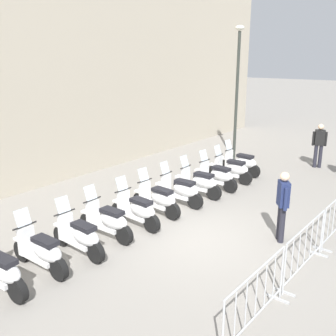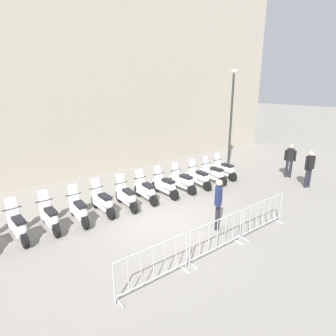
{
  "view_description": "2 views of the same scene",
  "coord_description": "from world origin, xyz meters",
  "px_view_note": "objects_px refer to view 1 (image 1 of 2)",
  "views": [
    {
      "loc": [
        -7.9,
        -4.19,
        4.4
      ],
      "look_at": [
        1.05,
        1.66,
        1.27
      ],
      "focal_mm": 42.63,
      "sensor_mm": 36.0,
      "label": 1
    },
    {
      "loc": [
        -6.04,
        -6.68,
        4.65
      ],
      "look_at": [
        1.64,
        1.5,
        1.28
      ],
      "focal_mm": 30.06,
      "sensor_mm": 36.0,
      "label": 2
    }
  ],
  "objects_px": {
    "motorcycle_8": "(199,183)",
    "barrier_segment_1": "(305,249)",
    "motorcycle_6": "(158,199)",
    "motorcycle_10": "(231,169)",
    "motorcycle_2": "(41,251)",
    "motorcycle_9": "(217,176)",
    "street_lamp": "(237,80)",
    "officer_mid_plaza": "(319,143)",
    "motorcycle_7": "(180,190)",
    "motorcycle_4": "(108,221)",
    "motorcycle_11": "(241,163)",
    "barrier_segment_0": "(256,299)",
    "motorcycle_3": "(80,236)",
    "motorcycle_5": "(137,210)",
    "officer_by_barriers": "(283,202)"
  },
  "relations": [
    {
      "from": "motorcycle_8",
      "to": "barrier_segment_1",
      "type": "bearing_deg",
      "value": -124.91
    },
    {
      "from": "motorcycle_6",
      "to": "officer_by_barriers",
      "type": "bearing_deg",
      "value": -85.27
    },
    {
      "from": "motorcycle_10",
      "to": "barrier_segment_1",
      "type": "distance_m",
      "value": 6.0
    },
    {
      "from": "motorcycle_4",
      "to": "officer_mid_plaza",
      "type": "xyz_separation_m",
      "value": [
        9.2,
        -2.75,
        0.53
      ]
    },
    {
      "from": "motorcycle_9",
      "to": "barrier_segment_0",
      "type": "relative_size",
      "value": 0.83
    },
    {
      "from": "motorcycle_4",
      "to": "barrier_segment_0",
      "type": "xyz_separation_m",
      "value": [
        -1.16,
        -4.22,
        0.07
      ]
    },
    {
      "from": "motorcycle_2",
      "to": "officer_mid_plaza",
      "type": "relative_size",
      "value": 1.0
    },
    {
      "from": "motorcycle_11",
      "to": "officer_mid_plaza",
      "type": "relative_size",
      "value": 1.0
    },
    {
      "from": "motorcycle_5",
      "to": "barrier_segment_1",
      "type": "relative_size",
      "value": 0.83
    },
    {
      "from": "motorcycle_3",
      "to": "motorcycle_11",
      "type": "distance_m",
      "value": 7.63
    },
    {
      "from": "barrier_segment_1",
      "to": "street_lamp",
      "type": "relative_size",
      "value": 0.39
    },
    {
      "from": "motorcycle_6",
      "to": "motorcycle_10",
      "type": "distance_m",
      "value": 3.82
    },
    {
      "from": "motorcycle_10",
      "to": "officer_mid_plaza",
      "type": "bearing_deg",
      "value": -30.49
    },
    {
      "from": "motorcycle_7",
      "to": "motorcycle_9",
      "type": "relative_size",
      "value": 1.0
    },
    {
      "from": "street_lamp",
      "to": "officer_mid_plaza",
      "type": "bearing_deg",
      "value": -78.98
    },
    {
      "from": "barrier_segment_1",
      "to": "street_lamp",
      "type": "height_order",
      "value": "street_lamp"
    },
    {
      "from": "motorcycle_9",
      "to": "motorcycle_11",
      "type": "distance_m",
      "value": 1.91
    },
    {
      "from": "motorcycle_8",
      "to": "officer_by_barriers",
      "type": "height_order",
      "value": "officer_by_barriers"
    },
    {
      "from": "motorcycle_6",
      "to": "motorcycle_3",
      "type": "bearing_deg",
      "value": 177.06
    },
    {
      "from": "motorcycle_9",
      "to": "motorcycle_10",
      "type": "relative_size",
      "value": 1.0
    },
    {
      "from": "motorcycle_8",
      "to": "motorcycle_9",
      "type": "xyz_separation_m",
      "value": [
        0.94,
        -0.15,
        0.0
      ]
    },
    {
      "from": "motorcycle_2",
      "to": "officer_mid_plaza",
      "type": "distance_m",
      "value": 11.49
    },
    {
      "from": "motorcycle_7",
      "to": "barrier_segment_0",
      "type": "distance_m",
      "value": 5.59
    },
    {
      "from": "motorcycle_6",
      "to": "officer_mid_plaza",
      "type": "distance_m",
      "value": 7.77
    },
    {
      "from": "motorcycle_4",
      "to": "motorcycle_5",
      "type": "bearing_deg",
      "value": -10.77
    },
    {
      "from": "motorcycle_10",
      "to": "motorcycle_7",
      "type": "bearing_deg",
      "value": 172.8
    },
    {
      "from": "barrier_segment_0",
      "to": "officer_mid_plaza",
      "type": "relative_size",
      "value": 1.2
    },
    {
      "from": "motorcycle_5",
      "to": "motorcycle_10",
      "type": "xyz_separation_m",
      "value": [
        4.75,
        -0.5,
        0.0
      ]
    },
    {
      "from": "motorcycle_4",
      "to": "barrier_segment_0",
      "type": "relative_size",
      "value": 0.83
    },
    {
      "from": "motorcycle_5",
      "to": "officer_mid_plaza",
      "type": "bearing_deg",
      "value": -17.28
    },
    {
      "from": "motorcycle_6",
      "to": "street_lamp",
      "type": "xyz_separation_m",
      "value": [
        6.68,
        0.69,
        2.82
      ]
    },
    {
      "from": "motorcycle_2",
      "to": "motorcycle_9",
      "type": "distance_m",
      "value": 6.66
    },
    {
      "from": "motorcycle_2",
      "to": "officer_mid_plaza",
      "type": "height_order",
      "value": "officer_mid_plaza"
    },
    {
      "from": "motorcycle_4",
      "to": "officer_mid_plaza",
      "type": "distance_m",
      "value": 9.62
    },
    {
      "from": "motorcycle_11",
      "to": "street_lamp",
      "type": "distance_m",
      "value": 3.6
    },
    {
      "from": "barrier_segment_0",
      "to": "officer_mid_plaza",
      "type": "bearing_deg",
      "value": 8.05
    },
    {
      "from": "motorcycle_5",
      "to": "motorcycle_6",
      "type": "xyz_separation_m",
      "value": [
        0.96,
        -0.0,
        0.0
      ]
    },
    {
      "from": "motorcycle_2",
      "to": "barrier_segment_0",
      "type": "height_order",
      "value": "motorcycle_2"
    },
    {
      "from": "officer_mid_plaza",
      "to": "motorcycle_10",
      "type": "bearing_deg",
      "value": 149.51
    },
    {
      "from": "motorcycle_9",
      "to": "barrier_segment_0",
      "type": "xyz_separation_m",
      "value": [
        -5.88,
        -3.63,
        0.07
      ]
    },
    {
      "from": "motorcycle_4",
      "to": "motorcycle_9",
      "type": "relative_size",
      "value": 1.0
    },
    {
      "from": "motorcycle_2",
      "to": "motorcycle_7",
      "type": "bearing_deg",
      "value": -5.23
    },
    {
      "from": "motorcycle_8",
      "to": "barrier_segment_0",
      "type": "relative_size",
      "value": 0.83
    },
    {
      "from": "motorcycle_7",
      "to": "motorcycle_4",
      "type": "bearing_deg",
      "value": 173.63
    },
    {
      "from": "motorcycle_2",
      "to": "motorcycle_9",
      "type": "bearing_deg",
      "value": -6.05
    },
    {
      "from": "motorcycle_7",
      "to": "officer_mid_plaza",
      "type": "height_order",
      "value": "officer_mid_plaza"
    },
    {
      "from": "motorcycle_4",
      "to": "barrier_segment_1",
      "type": "xyz_separation_m",
      "value": [
        1.0,
        -4.43,
        0.07
      ]
    },
    {
      "from": "motorcycle_4",
      "to": "street_lamp",
      "type": "xyz_separation_m",
      "value": [
        8.57,
        0.51,
        2.82
      ]
    },
    {
      "from": "street_lamp",
      "to": "officer_mid_plaza",
      "type": "xyz_separation_m",
      "value": [
        0.64,
        -3.26,
        -2.3
      ]
    },
    {
      "from": "motorcycle_11",
      "to": "barrier_segment_1",
      "type": "height_order",
      "value": "motorcycle_11"
    }
  ]
}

